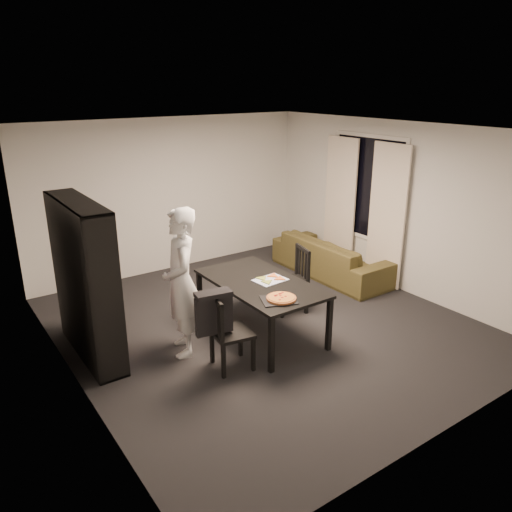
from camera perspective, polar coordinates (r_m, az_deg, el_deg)
room at (r=6.38m, az=1.11°, el=2.58°), size 5.01×5.51×2.61m
window_pane at (r=8.39m, az=12.62°, el=7.61°), size 0.02×1.40×1.60m
window_frame at (r=8.39m, az=12.60°, el=7.61°), size 0.03×1.52×1.72m
curtain_left at (r=8.07m, az=14.72°, el=4.43°), size 0.03×0.70×2.25m
curtain_right at (r=8.76m, az=9.58°, el=5.94°), size 0.03×0.70×2.25m
bookshelf at (r=6.13m, az=-18.92°, el=-2.71°), size 0.35×1.50×1.90m
dining_table at (r=6.38m, az=0.52°, el=-3.50°), size 0.97×1.75×0.73m
chair_left at (r=5.68m, az=-3.60°, el=-8.18°), size 0.49×0.49×0.91m
chair_right at (r=7.13m, az=4.52°, el=-2.16°), size 0.53×0.53×0.94m
draped_jacket at (r=5.54m, az=-4.85°, el=-6.28°), size 0.43×0.24×0.50m
person at (r=5.94m, az=-8.53°, el=-3.03°), size 0.63×0.77×1.81m
baking_tray at (r=5.83m, az=2.62°, el=-5.04°), size 0.49×0.45×0.01m
pepperoni_pizza at (r=5.83m, az=2.91°, el=-4.82°), size 0.35×0.35×0.03m
kitchen_towel at (r=6.40m, az=1.65°, el=-2.75°), size 0.42×0.33×0.01m
pizza_slices at (r=6.41m, az=1.65°, el=-2.60°), size 0.38×0.32×0.01m
sofa at (r=8.56m, az=8.63°, el=-0.09°), size 0.86×2.21×0.65m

